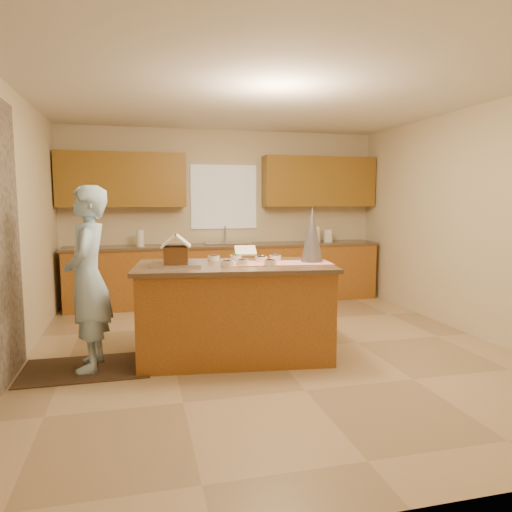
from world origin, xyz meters
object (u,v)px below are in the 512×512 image
tinsel_tree (312,235)px  island_base (234,313)px  boy (88,278)px  gingerbread_house (176,252)px

tinsel_tree → island_base: bearing=177.0°
island_base → boy: size_ratio=1.09×
tinsel_tree → boy: (-2.22, 0.01, -0.37)m
boy → island_base: bearing=94.2°
island_base → boy: 1.47m
gingerbread_house → tinsel_tree: bearing=-2.4°
boy → gingerbread_house: (0.83, 0.05, 0.22)m
tinsel_tree → gingerbread_house: bearing=177.6°
tinsel_tree → gingerbread_house: tinsel_tree is taller
island_base → gingerbread_house: size_ratio=5.81×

